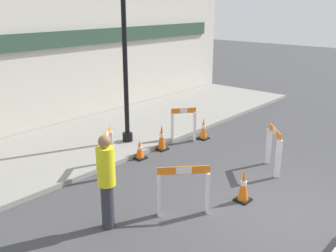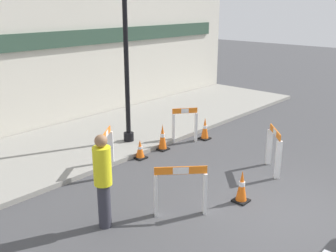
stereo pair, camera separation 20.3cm
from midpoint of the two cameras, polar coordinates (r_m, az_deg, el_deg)
The scene contains 12 objects.
ground_plane at distance 8.03m, azimuth 18.08°, elevation -12.48°, with size 60.00×60.00×0.00m, color #424244.
sidewalk_slab at distance 11.69m, azimuth -11.85°, elevation -2.05°, with size 18.00×3.79×0.12m.
storefront_facade at distance 12.73m, azimuth -18.16°, elevation 11.51°, with size 18.00×0.22×5.50m.
barricade_0 at distance 7.50m, azimuth 1.48°, elevation -8.99°, with size 0.82×0.78×0.99m.
barricade_1 at distance 9.71m, azimuth 14.50°, elevation -3.06°, with size 0.75×0.70×1.07m.
barricade_2 at distance 11.33m, azimuth 1.74°, elevation 0.26°, with size 0.66×0.55×1.02m.
barricade_3 at distance 9.41m, azimuth -9.37°, elevation -3.54°, with size 0.68×0.57×1.05m.
traffic_cone_0 at distance 11.69m, azimuth 4.67°, elevation -0.38°, with size 0.30×0.30×0.66m.
traffic_cone_1 at distance 10.79m, azimuth -1.45°, elevation -1.68°, with size 0.30×0.30×0.73m.
traffic_cone_2 at distance 8.20m, azimuth 10.21°, elevation -8.56°, with size 0.30×0.30×0.69m.
traffic_cone_3 at distance 10.24m, azimuth -4.69°, elevation -3.46°, with size 0.30×0.30×0.51m.
person_worker at distance 7.01m, azimuth -9.76°, elevation -7.54°, with size 0.38×0.38×1.76m.
Camera 1 is at (-6.64, -2.40, 3.90)m, focal length 42.00 mm.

